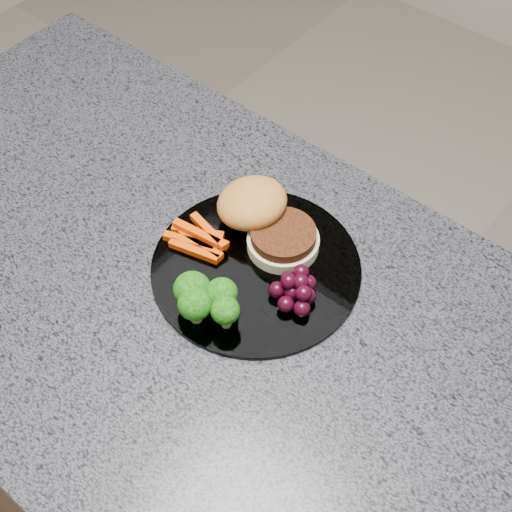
{
  "coord_description": "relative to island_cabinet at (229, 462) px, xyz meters",
  "views": [
    {
      "loc": [
        0.34,
        -0.34,
        1.61
      ],
      "look_at": [
        -0.0,
        0.07,
        0.93
      ],
      "focal_mm": 50.0,
      "sensor_mm": 36.0,
      "label": 1
    }
  ],
  "objects": [
    {
      "name": "island_cabinet",
      "position": [
        0.0,
        0.0,
        0.0
      ],
      "size": [
        1.2,
        0.6,
        0.86
      ],
      "primitive_type": "cube",
      "color": "brown",
      "rests_on": "ground"
    },
    {
      "name": "countertop",
      "position": [
        0.0,
        0.0,
        0.45
      ],
      "size": [
        1.2,
        0.6,
        0.04
      ],
      "primitive_type": "cube",
      "color": "#494A53",
      "rests_on": "island_cabinet"
    },
    {
      "name": "plate",
      "position": [
        -0.0,
        0.07,
        0.47
      ],
      "size": [
        0.26,
        0.26,
        0.01
      ],
      "primitive_type": "cylinder",
      "color": "white",
      "rests_on": "countertop"
    },
    {
      "name": "burger",
      "position": [
        -0.03,
        0.13,
        0.5
      ],
      "size": [
        0.16,
        0.11,
        0.05
      ],
      "rotation": [
        0.0,
        0.0,
        0.13
      ],
      "color": "beige",
      "rests_on": "plate"
    },
    {
      "name": "carrot_sticks",
      "position": [
        -0.08,
        0.06,
        0.48
      ],
      "size": [
        0.08,
        0.06,
        0.02
      ],
      "rotation": [
        0.0,
        0.0,
        -0.13
      ],
      "color": "#D73F03",
      "rests_on": "plate"
    },
    {
      "name": "broccoli",
      "position": [
        -0.0,
        -0.02,
        0.51
      ],
      "size": [
        0.09,
        0.07,
        0.05
      ],
      "rotation": [
        0.0,
        0.0,
        0.36
      ],
      "color": "#5B9335",
      "rests_on": "plate"
    },
    {
      "name": "grape_bunch",
      "position": [
        0.06,
        0.07,
        0.49
      ],
      "size": [
        0.06,
        0.06,
        0.03
      ],
      "rotation": [
        0.0,
        0.0,
        0.16
      ],
      "color": "black",
      "rests_on": "plate"
    }
  ]
}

